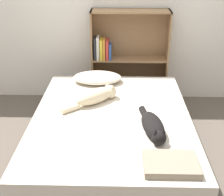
{
  "coord_description": "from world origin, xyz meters",
  "views": [
    {
      "loc": [
        0.06,
        -2.4,
        1.81
      ],
      "look_at": [
        0.0,
        0.14,
        0.56
      ],
      "focal_mm": 50.0,
      "sensor_mm": 36.0,
      "label": 1
    }
  ],
  "objects_px": {
    "cat_dark": "(153,126)",
    "bed": "(112,137)",
    "pillow": "(97,78)",
    "cat_light": "(97,96)",
    "bookshelf": "(126,56)"
  },
  "relations": [
    {
      "from": "cat_light",
      "to": "bookshelf",
      "type": "height_order",
      "value": "bookshelf"
    },
    {
      "from": "bed",
      "to": "pillow",
      "type": "height_order",
      "value": "pillow"
    },
    {
      "from": "cat_light",
      "to": "cat_dark",
      "type": "height_order",
      "value": "cat_light"
    },
    {
      "from": "cat_light",
      "to": "bed",
      "type": "bearing_deg",
      "value": -100.21
    },
    {
      "from": "pillow",
      "to": "cat_light",
      "type": "height_order",
      "value": "cat_light"
    },
    {
      "from": "pillow",
      "to": "bed",
      "type": "bearing_deg",
      "value": -76.65
    },
    {
      "from": "cat_dark",
      "to": "bed",
      "type": "bearing_deg",
      "value": -140.74
    },
    {
      "from": "pillow",
      "to": "cat_light",
      "type": "bearing_deg",
      "value": -86.36
    },
    {
      "from": "cat_light",
      "to": "cat_dark",
      "type": "distance_m",
      "value": 0.72
    },
    {
      "from": "pillow",
      "to": "cat_light",
      "type": "relative_size",
      "value": 1.04
    },
    {
      "from": "cat_light",
      "to": "cat_dark",
      "type": "relative_size",
      "value": 0.87
    },
    {
      "from": "cat_light",
      "to": "pillow",
      "type": "bearing_deg",
      "value": 53.81
    },
    {
      "from": "bed",
      "to": "bookshelf",
      "type": "relative_size",
      "value": 1.62
    },
    {
      "from": "bed",
      "to": "pillow",
      "type": "xyz_separation_m",
      "value": [
        -0.17,
        0.73,
        0.29
      ]
    },
    {
      "from": "cat_dark",
      "to": "bookshelf",
      "type": "height_order",
      "value": "bookshelf"
    }
  ]
}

